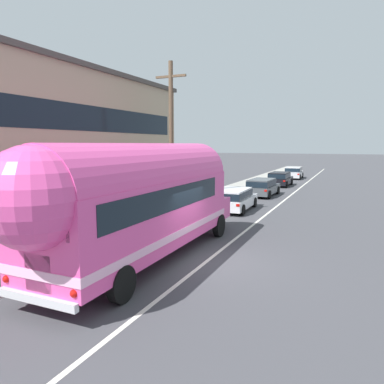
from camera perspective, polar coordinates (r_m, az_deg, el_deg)
ground_plane at (r=12.89m, az=2.39°, el=-10.90°), size 300.00×300.00×0.00m
lane_markings at (r=24.54m, az=8.98°, el=-2.08°), size 4.05×80.00×0.01m
sidewalk_slab at (r=23.83m, az=-0.28°, el=-2.10°), size 2.63×90.00×0.15m
utility_pole at (r=19.96m, az=-3.32°, el=8.54°), size 1.80×0.24×8.50m
painted_bus at (r=12.14m, az=-8.38°, el=-0.95°), size 2.64×11.96×4.12m
car_lead at (r=22.32m, az=6.62°, el=-0.94°), size 2.09×4.44×1.37m
car_second at (r=28.98m, az=11.09°, el=0.91°), size 2.02×4.44×1.37m
car_third at (r=36.32m, az=13.76°, el=2.16°), size 1.96×4.29×1.37m
car_fourth at (r=44.78m, az=15.78°, el=3.02°), size 2.11×4.47×1.37m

